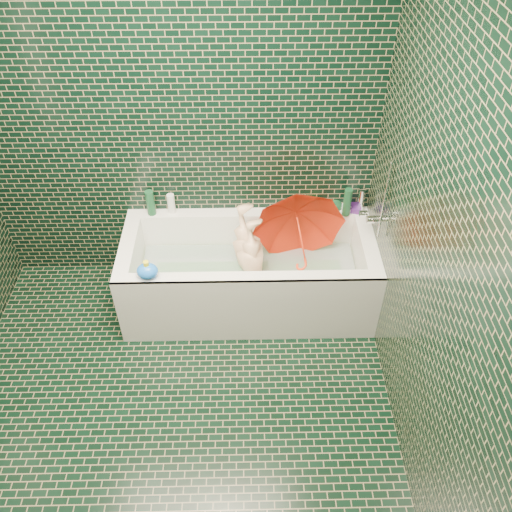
{
  "coord_description": "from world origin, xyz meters",
  "views": [
    {
      "loc": [
        0.45,
        -1.67,
        2.9
      ],
      "look_at": [
        0.5,
        0.82,
        0.61
      ],
      "focal_mm": 38.0,
      "sensor_mm": 36.0,
      "label": 1
    }
  ],
  "objects_px": {
    "bathtub": "(249,280)",
    "bath_toy": "(147,271)",
    "rubber_duck": "(313,206)",
    "child": "(253,268)",
    "umbrella": "(301,237)"
  },
  "relations": [
    {
      "from": "bath_toy",
      "to": "bathtub",
      "type": "bearing_deg",
      "value": 48.95
    },
    {
      "from": "rubber_duck",
      "to": "child",
      "type": "bearing_deg",
      "value": -164.64
    },
    {
      "from": "bathtub",
      "to": "rubber_duck",
      "type": "bearing_deg",
      "value": 37.4
    },
    {
      "from": "bathtub",
      "to": "umbrella",
      "type": "distance_m",
      "value": 0.49
    },
    {
      "from": "child",
      "to": "bathtub",
      "type": "bearing_deg",
      "value": -72.44
    },
    {
      "from": "bathtub",
      "to": "bath_toy",
      "type": "relative_size",
      "value": 10.43
    },
    {
      "from": "umbrella",
      "to": "rubber_duck",
      "type": "height_order",
      "value": "umbrella"
    },
    {
      "from": "rubber_duck",
      "to": "bath_toy",
      "type": "height_order",
      "value": "bath_toy"
    },
    {
      "from": "bathtub",
      "to": "bath_toy",
      "type": "distance_m",
      "value": 0.79
    },
    {
      "from": "bathtub",
      "to": "rubber_duck",
      "type": "xyz_separation_m",
      "value": [
        0.46,
        0.35,
        0.38
      ]
    },
    {
      "from": "umbrella",
      "to": "rubber_duck",
      "type": "relative_size",
      "value": 4.89
    },
    {
      "from": "umbrella",
      "to": "bath_toy",
      "type": "height_order",
      "value": "umbrella"
    },
    {
      "from": "child",
      "to": "rubber_duck",
      "type": "height_order",
      "value": "rubber_duck"
    },
    {
      "from": "bathtub",
      "to": "child",
      "type": "distance_m",
      "value": 0.11
    },
    {
      "from": "rubber_duck",
      "to": "bath_toy",
      "type": "distance_m",
      "value": 1.26
    }
  ]
}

